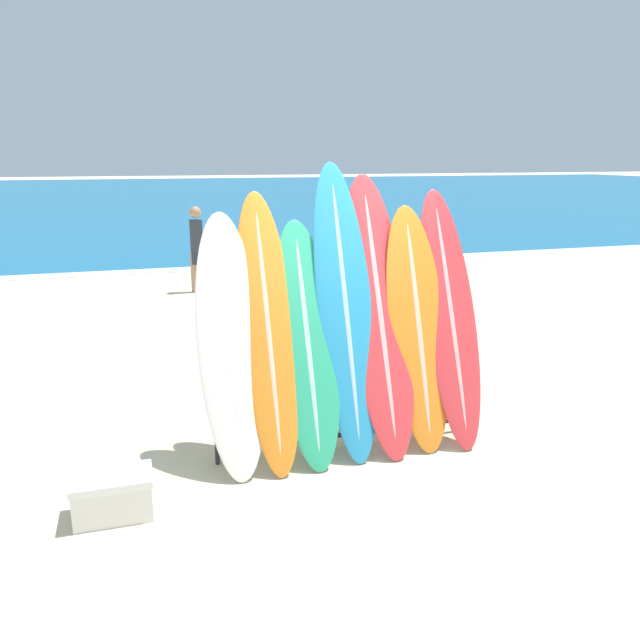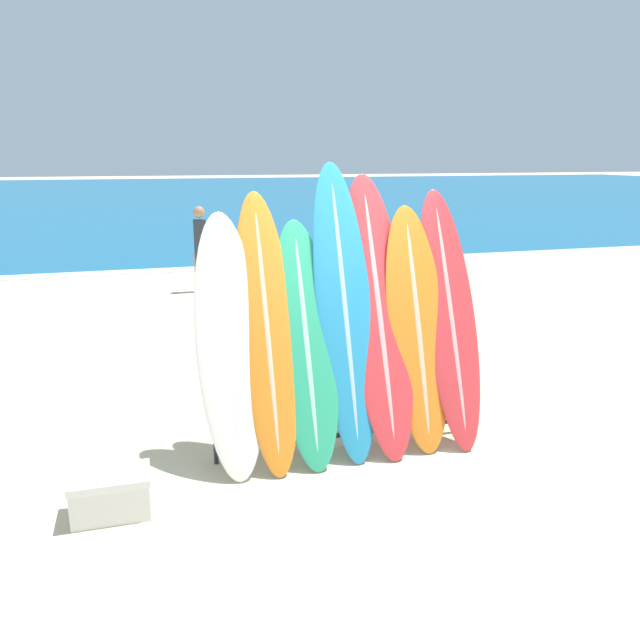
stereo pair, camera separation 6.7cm
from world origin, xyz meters
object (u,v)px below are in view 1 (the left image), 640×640
object	(u,v)px
surfboard_slot_0	(231,344)
surfboard_slot_6	(450,317)
person_mid_beach	(347,247)
person_near_water	(197,246)
surfboard_slot_4	(379,313)
surfboard_slot_1	(268,331)
surfboard_slot_3	(345,310)
surfboard_slot_5	(418,327)
cooler_box	(113,495)
surfboard_slot_2	(307,343)
surfboard_rack	(346,393)

from	to	relation	value
surfboard_slot_0	surfboard_slot_6	size ratio (longest dim) A/B	0.93
person_mid_beach	person_near_water	bearing A→B (deg)	-140.82
surfboard_slot_0	surfboard_slot_4	xyz separation A→B (m)	(1.34, 0.07, 0.15)
surfboard_slot_1	surfboard_slot_3	size ratio (longest dim) A/B	0.90
surfboard_slot_4	surfboard_slot_6	distance (m)	0.68
surfboard_slot_1	person_mid_beach	size ratio (longest dim) A/B	1.42
surfboard_slot_5	cooler_box	size ratio (longest dim) A/B	3.74
surfboard_slot_0	surfboard_slot_1	size ratio (longest dim) A/B	0.93
surfboard_slot_0	surfboard_slot_3	world-z (taller)	surfboard_slot_3
surfboard_slot_1	surfboard_slot_6	size ratio (longest dim) A/B	1.00
surfboard_slot_2	person_mid_beach	size ratio (longest dim) A/B	1.27
surfboard_slot_2	surfboard_slot_5	world-z (taller)	surfboard_slot_5
surfboard_slot_2	person_mid_beach	xyz separation A→B (m)	(2.49, 6.22, -0.14)
surfboard_slot_3	cooler_box	bearing A→B (deg)	-161.59
surfboard_rack	surfboard_slot_6	distance (m)	1.19
surfboard_slot_4	surfboard_slot_3	bearing A→B (deg)	179.27
surfboard_slot_5	surfboard_slot_6	world-z (taller)	surfboard_slot_6
surfboard_slot_5	person_near_water	size ratio (longest dim) A/B	1.30
surfboard_slot_0	surfboard_slot_4	world-z (taller)	surfboard_slot_4
surfboard_slot_5	cooler_box	distance (m)	2.87
surfboard_slot_1	surfboard_slot_3	bearing A→B (deg)	3.14
surfboard_slot_3	person_near_water	bearing A→B (deg)	94.84
person_near_water	surfboard_slot_4	bearing A→B (deg)	-77.44
surfboard_slot_5	person_mid_beach	distance (m)	6.38
surfboard_slot_1	cooler_box	size ratio (longest dim) A/B	3.99
person_mid_beach	surfboard_rack	bearing A→B (deg)	-51.90
surfboard_rack	surfboard_slot_4	size ratio (longest dim) A/B	0.97
surfboard_rack	surfboard_slot_5	distance (m)	0.87
surfboard_slot_1	cooler_box	bearing A→B (deg)	-154.29
surfboard_slot_0	surfboard_slot_6	distance (m)	2.02
surfboard_slot_2	surfboard_slot_4	bearing A→B (deg)	6.67
surfboard_slot_3	surfboard_slot_1	bearing A→B (deg)	-176.86
surfboard_slot_6	person_mid_beach	world-z (taller)	surfboard_slot_6
surfboard_slot_4	person_mid_beach	xyz separation A→B (m)	(1.80, 6.14, -0.33)
surfboard_slot_2	cooler_box	world-z (taller)	surfboard_slot_2
surfboard_slot_0	cooler_box	bearing A→B (deg)	-148.82
surfboard_slot_3	person_near_water	world-z (taller)	surfboard_slot_3
surfboard_rack	surfboard_slot_0	world-z (taller)	surfboard_slot_0
surfboard_slot_3	person_near_water	distance (m)	7.04
surfboard_slot_6	person_near_water	bearing A→B (deg)	102.72
surfboard_slot_1	person_near_water	size ratio (longest dim) A/B	1.39
surfboard_slot_5	surfboard_slot_3	bearing A→B (deg)	173.52
surfboard_rack	person_mid_beach	bearing A→B (deg)	71.02
person_near_water	surfboard_slot_0	bearing A→B (deg)	-88.29
surfboard_rack	surfboard_slot_5	xyz separation A→B (m)	(0.68, 0.01, 0.55)
surfboard_slot_6	person_near_water	size ratio (longest dim) A/B	1.38
surfboard_rack	surfboard_slot_1	xyz separation A→B (m)	(-0.68, 0.05, 0.62)
surfboard_slot_0	surfboard_slot_4	distance (m)	1.35
surfboard_slot_4	cooler_box	size ratio (longest dim) A/B	4.22
surfboard_rack	cooler_box	bearing A→B (deg)	-163.72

